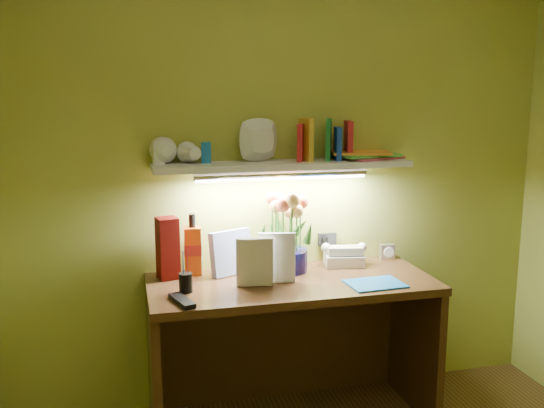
# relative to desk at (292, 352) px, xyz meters

# --- Properties ---
(desk) EXTENTS (1.40, 0.60, 0.75)m
(desk) POSITION_rel_desk_xyz_m (0.00, 0.00, 0.00)
(desk) COLOR #37200F
(desk) RESTS_ON ground
(flower_bouquet) EXTENTS (0.26, 0.26, 0.39)m
(flower_bouquet) POSITION_rel_desk_xyz_m (0.01, 0.17, 0.57)
(flower_bouquet) COLOR #110C3B
(flower_bouquet) RESTS_ON desk
(telephone) EXTENTS (0.23, 0.19, 0.12)m
(telephone) POSITION_rel_desk_xyz_m (0.34, 0.19, 0.44)
(telephone) COLOR silver
(telephone) RESTS_ON desk
(desk_clock) EXTENTS (0.09, 0.05, 0.08)m
(desk_clock) POSITION_rel_desk_xyz_m (0.62, 0.25, 0.42)
(desk_clock) COLOR silver
(desk_clock) RESTS_ON desk
(whisky_bottle) EXTENTS (0.09, 0.09, 0.31)m
(whisky_bottle) POSITION_rel_desk_xyz_m (-0.46, 0.22, 0.53)
(whisky_bottle) COLOR #C13F0B
(whisky_bottle) RESTS_ON desk
(whisky_box) EXTENTS (0.12, 0.12, 0.31)m
(whisky_box) POSITION_rel_desk_xyz_m (-0.59, 0.18, 0.53)
(whisky_box) COLOR #560905
(whisky_box) RESTS_ON desk
(pen_cup) EXTENTS (0.07, 0.07, 0.15)m
(pen_cup) POSITION_rel_desk_xyz_m (-0.52, -0.05, 0.45)
(pen_cup) COLOR black
(pen_cup) RESTS_ON desk
(art_card) EXTENTS (0.22, 0.13, 0.23)m
(art_card) POSITION_rel_desk_xyz_m (-0.27, 0.18, 0.49)
(art_card) COLOR white
(art_card) RESTS_ON desk
(tv_remote) EXTENTS (0.11, 0.20, 0.02)m
(tv_remote) POSITION_rel_desk_xyz_m (-0.56, -0.20, 0.39)
(tv_remote) COLOR black
(tv_remote) RESTS_ON desk
(blue_folder) EXTENTS (0.28, 0.21, 0.01)m
(blue_folder) POSITION_rel_desk_xyz_m (0.37, -0.16, 0.38)
(blue_folder) COLOR blue
(blue_folder) RESTS_ON desk
(desk_book_a) EXTENTS (0.18, 0.06, 0.24)m
(desk_book_a) POSITION_rel_desk_xyz_m (-0.28, -0.03, 0.49)
(desk_book_a) COLOR beige
(desk_book_a) RESTS_ON desk
(desk_book_b) EXTENTS (0.18, 0.07, 0.25)m
(desk_book_b) POSITION_rel_desk_xyz_m (-0.17, 0.01, 0.50)
(desk_book_b) COLOR white
(desk_book_b) RESTS_ON desk
(wall_shelf) EXTENTS (1.31, 0.32, 0.25)m
(wall_shelf) POSITION_rel_desk_xyz_m (-0.00, 0.18, 0.96)
(wall_shelf) COLOR white
(wall_shelf) RESTS_ON ground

